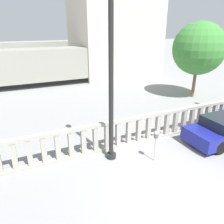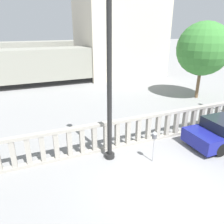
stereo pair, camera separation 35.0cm
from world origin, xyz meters
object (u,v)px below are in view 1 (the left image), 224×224
parking_meter (156,137)px  train_far (78,51)px  tree_left (199,49)px  lamppost (111,87)px  train_near (51,66)px

parking_meter → train_far: train_far is taller
train_far → tree_left: bearing=-82.1°
lamppost → tree_left: 11.08m
lamppost → tree_left: bearing=29.0°
train_far → tree_left: tree_left is taller
parking_meter → train_near: 15.45m
parking_meter → train_near: size_ratio=0.06×
parking_meter → train_near: train_near is taller
lamppost → train_near: (0.05, 14.40, -1.38)m
train_far → lamppost: bearing=-103.5°
lamppost → parking_meter: size_ratio=4.66×
train_near → tree_left: bearing=-43.2°
train_near → tree_left: 13.35m
train_near → tree_left: tree_left is taller
parking_meter → train_far: bearing=80.0°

